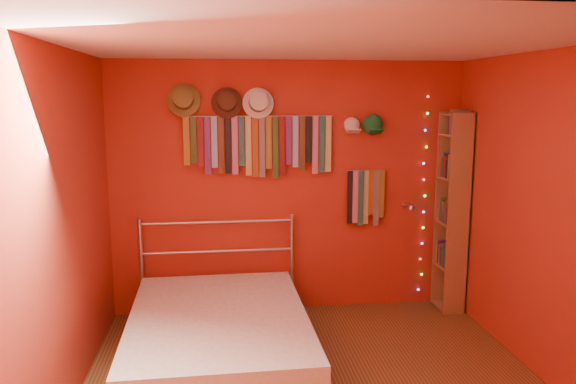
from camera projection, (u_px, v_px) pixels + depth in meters
name	position (u px, v px, depth m)	size (l,w,h in m)	color
back_wall	(289.00, 188.00, 5.58)	(3.50, 0.02, 2.50)	maroon
right_wall	(557.00, 223.00, 4.08)	(0.02, 3.50, 2.50)	maroon
left_wall	(57.00, 237.00, 3.66)	(0.02, 3.50, 2.50)	maroon
ceiling	(323.00, 43.00, 3.66)	(3.50, 3.50, 0.02)	white
tie_rack	(260.00, 143.00, 5.40)	(1.45, 0.03, 0.61)	#B8B8BD
small_tie_rack	(366.00, 196.00, 5.63)	(0.40, 0.03, 0.57)	#B8B8BD
fedora_olive	(183.00, 99.00, 5.21)	(0.31, 0.17, 0.31)	olive
fedora_brown	(227.00, 102.00, 5.27)	(0.30, 0.16, 0.29)	#452818
fedora_white	(258.00, 102.00, 5.31)	(0.30, 0.16, 0.29)	white
cap_white	(352.00, 125.00, 5.50)	(0.17, 0.21, 0.17)	white
cap_green	(373.00, 125.00, 5.52)	(0.19, 0.24, 0.19)	#1C7E38
fairy_lights	(424.00, 196.00, 5.73)	(0.05, 0.02, 2.03)	#FF3333
reading_lamp	(410.00, 207.00, 5.53)	(0.07, 0.30, 0.09)	#B8B8BD
bookshelf	(456.00, 211.00, 5.61)	(0.25, 0.34, 2.00)	olive
bed	(219.00, 337.00, 4.55)	(1.54, 2.08, 1.00)	#B8B8BD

